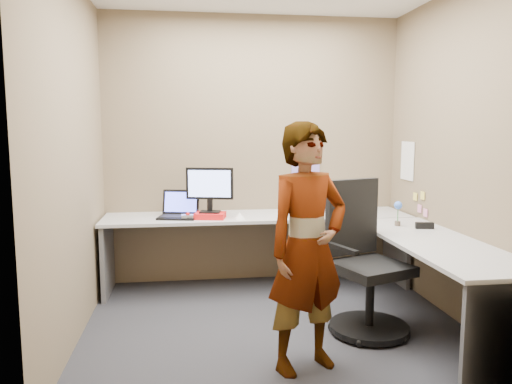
{
  "coord_description": "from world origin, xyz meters",
  "views": [
    {
      "loc": [
        -0.67,
        -3.78,
        1.57
      ],
      "look_at": [
        -0.12,
        0.25,
        1.05
      ],
      "focal_mm": 35.0,
      "sensor_mm": 36.0,
      "label": 1
    }
  ],
  "objects": [
    {
      "name": "ground",
      "position": [
        0.0,
        0.0,
        0.0
      ],
      "size": [
        3.0,
        3.0,
        0.0
      ],
      "primitive_type": "plane",
      "color": "#232328",
      "rests_on": "ground"
    },
    {
      "name": "person",
      "position": [
        0.08,
        -0.73,
        0.81
      ],
      "size": [
        0.69,
        0.58,
        1.62
      ],
      "primitive_type": "imported",
      "rotation": [
        0.0,
        0.0,
        0.39
      ],
      "color": "#999399",
      "rests_on": "ground"
    },
    {
      "name": "calendar_white",
      "position": [
        1.49,
        0.9,
        1.25
      ],
      "size": [
        0.01,
        0.28,
        0.38
      ],
      "primitive_type": "cube",
      "color": "white",
      "rests_on": "wall_right"
    },
    {
      "name": "laptop",
      "position": [
        -0.76,
        0.95,
        0.79
      ],
      "size": [
        0.41,
        0.36,
        0.25
      ],
      "rotation": [
        0.0,
        0.0,
        -0.23
      ],
      "color": "black",
      "rests_on": "desk"
    },
    {
      "name": "calendar_purple",
      "position": [
        0.55,
        1.29,
        1.3
      ],
      "size": [
        0.3,
        0.01,
        0.4
      ],
      "primitive_type": "cube",
      "color": "#846BB7",
      "rests_on": "wall_back"
    },
    {
      "name": "desk",
      "position": [
        0.44,
        0.39,
        0.59
      ],
      "size": [
        2.98,
        2.58,
        0.73
      ],
      "color": "#ACACAC",
      "rests_on": "ground"
    },
    {
      "name": "sticky_note_c",
      "position": [
        1.49,
        0.48,
        0.8
      ],
      "size": [
        0.01,
        0.07,
        0.07
      ],
      "primitive_type": "cube",
      "color": "pink",
      "rests_on": "wall_right"
    },
    {
      "name": "origami",
      "position": [
        -0.2,
        0.79,
        0.76
      ],
      "size": [
        0.1,
        0.1,
        0.06
      ],
      "primitive_type": "cone",
      "color": "white",
      "rests_on": "desk"
    },
    {
      "name": "sticky_note_d",
      "position": [
        1.49,
        0.7,
        0.92
      ],
      "size": [
        0.01,
        0.07,
        0.07
      ],
      "primitive_type": "cube",
      "color": "#F2E059",
      "rests_on": "wall_right"
    },
    {
      "name": "paper_ream",
      "position": [
        -0.47,
        0.85,
        0.76
      ],
      "size": [
        0.32,
        0.26,
        0.06
      ],
      "primitive_type": "cube",
      "rotation": [
        0.0,
        0.0,
        -0.23
      ],
      "color": "red",
      "rests_on": "desk"
    },
    {
      "name": "monitor",
      "position": [
        -0.47,
        0.86,
        1.03
      ],
      "size": [
        0.44,
        0.17,
        0.42
      ],
      "rotation": [
        0.0,
        0.0,
        -0.23
      ],
      "color": "black",
      "rests_on": "paper_ream"
    },
    {
      "name": "wall_left",
      "position": [
        -1.5,
        0.0,
        1.35
      ],
      "size": [
        0.0,
        2.7,
        2.7
      ],
      "primitive_type": "plane",
      "rotation": [
        1.57,
        0.0,
        1.57
      ],
      "color": "brown",
      "rests_on": "ground"
    },
    {
      "name": "wall_back",
      "position": [
        0.0,
        1.3,
        1.35
      ],
      "size": [
        3.0,
        0.0,
        3.0
      ],
      "primitive_type": "plane",
      "rotation": [
        1.57,
        0.0,
        0.0
      ],
      "color": "brown",
      "rests_on": "ground"
    },
    {
      "name": "stapler",
      "position": [
        1.3,
        0.11,
        0.76
      ],
      "size": [
        0.15,
        0.07,
        0.05
      ],
      "primitive_type": "cube",
      "rotation": [
        0.0,
        0.0,
        -0.19
      ],
      "color": "black",
      "rests_on": "desk"
    },
    {
      "name": "flower",
      "position": [
        1.13,
        0.27,
        0.87
      ],
      "size": [
        0.07,
        0.07,
        0.22
      ],
      "color": "brown",
      "rests_on": "desk"
    },
    {
      "name": "wall_right",
      "position": [
        1.5,
        0.0,
        1.35
      ],
      "size": [
        0.0,
        2.7,
        2.7
      ],
      "primitive_type": "plane",
      "rotation": [
        1.57,
        0.0,
        -1.57
      ],
      "color": "brown",
      "rests_on": "ground"
    },
    {
      "name": "office_chair",
      "position": [
        0.67,
        -0.19,
        0.47
      ],
      "size": [
        0.67,
        0.66,
        1.15
      ],
      "rotation": [
        0.0,
        0.0,
        0.35
      ],
      "color": "black",
      "rests_on": "ground"
    },
    {
      "name": "sticky_note_b",
      "position": [
        1.49,
        0.6,
        0.82
      ],
      "size": [
        0.01,
        0.07,
        0.07
      ],
      "primitive_type": "cube",
      "color": "pink",
      "rests_on": "wall_right"
    },
    {
      "name": "sticky_note_a",
      "position": [
        1.49,
        0.55,
        0.95
      ],
      "size": [
        0.01,
        0.07,
        0.07
      ],
      "primitive_type": "cube",
      "color": "#F2E059",
      "rests_on": "wall_right"
    },
    {
      "name": "trackball_mouse",
      "position": [
        -0.68,
        0.82,
        0.76
      ],
      "size": [
        0.12,
        0.08,
        0.07
      ],
      "color": "#B7B7BC",
      "rests_on": "desk"
    }
  ]
}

